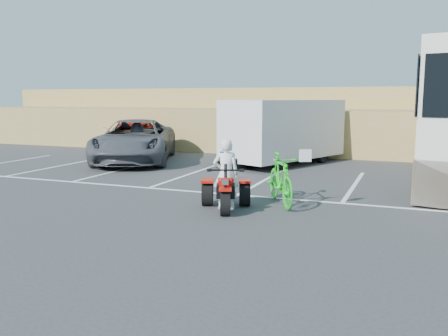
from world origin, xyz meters
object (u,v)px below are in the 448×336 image
at_px(red_trike_atv, 226,210).
at_px(cargo_trailer, 284,130).
at_px(grey_pickup, 135,141).
at_px(quad_atv_blue, 237,168).
at_px(red_car, 132,137).
at_px(green_dirt_bike, 280,179).
at_px(quad_atv_green, 241,164).
at_px(rider, 226,174).

relative_size(red_trike_atv, cargo_trailer, 0.28).
xyz_separation_m(grey_pickup, quad_atv_blue, (4.44, -0.22, -0.84)).
bearing_deg(grey_pickup, red_car, 102.33).
xyz_separation_m(green_dirt_bike, grey_pickup, (-7.43, 5.42, 0.23)).
xyz_separation_m(green_dirt_bike, red_car, (-9.07, 7.74, 0.17)).
bearing_deg(quad_atv_blue, quad_atv_green, 126.06).
relative_size(red_car, quad_atv_green, 3.28).
distance_m(grey_pickup, quad_atv_green, 4.36).
xyz_separation_m(red_trike_atv, grey_pickup, (-6.43, 6.43, 0.84)).
xyz_separation_m(grey_pickup, quad_atv_green, (4.17, 0.96, -0.84)).
distance_m(rider, green_dirt_bike, 1.39).
distance_m(red_trike_atv, red_car, 11.93).
bearing_deg(rider, quad_atv_blue, -92.79).
xyz_separation_m(rider, grey_pickup, (-6.37, 6.29, 0.03)).
distance_m(grey_pickup, quad_atv_blue, 4.53).
height_order(cargo_trailer, quad_atv_green, cargo_trailer).
height_order(green_dirt_bike, cargo_trailer, cargo_trailer).
bearing_deg(quad_atv_blue, grey_pickup, -159.62).
height_order(cargo_trailer, quad_atv_blue, cargo_trailer).
bearing_deg(quad_atv_blue, green_dirt_bike, -36.88).
xyz_separation_m(rider, quad_atv_blue, (-1.93, 6.07, -0.81)).
height_order(green_dirt_bike, red_car, red_car).
height_order(green_dirt_bike, grey_pickup, grey_pickup).
distance_m(rider, quad_atv_blue, 6.43).
relative_size(green_dirt_bike, cargo_trailer, 0.36).
distance_m(grey_pickup, cargo_trailer, 5.96).
xyz_separation_m(cargo_trailer, quad_atv_blue, (-1.29, -1.76, -1.34)).
bearing_deg(red_car, cargo_trailer, -18.20).
relative_size(grey_pickup, quad_atv_green, 4.33).
bearing_deg(red_car, grey_pickup, -66.92).
bearing_deg(red_car, quad_atv_blue, -34.81).
bearing_deg(red_trike_atv, rider, 90.00).
bearing_deg(green_dirt_bike, cargo_trailer, 74.29).
bearing_deg(red_car, green_dirt_bike, -52.59).
xyz_separation_m(green_dirt_bike, quad_atv_blue, (-2.99, 5.20, -0.61)).
bearing_deg(green_dirt_bike, grey_pickup, 114.46).
xyz_separation_m(rider, green_dirt_bike, (1.06, 0.88, -0.20)).
relative_size(red_trike_atv, quad_atv_green, 1.12).
height_order(rider, quad_atv_blue, rider).
xyz_separation_m(rider, red_car, (-8.01, 8.62, -0.03)).
relative_size(green_dirt_bike, quad_atv_blue, 1.54).
relative_size(quad_atv_blue, quad_atv_green, 0.95).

